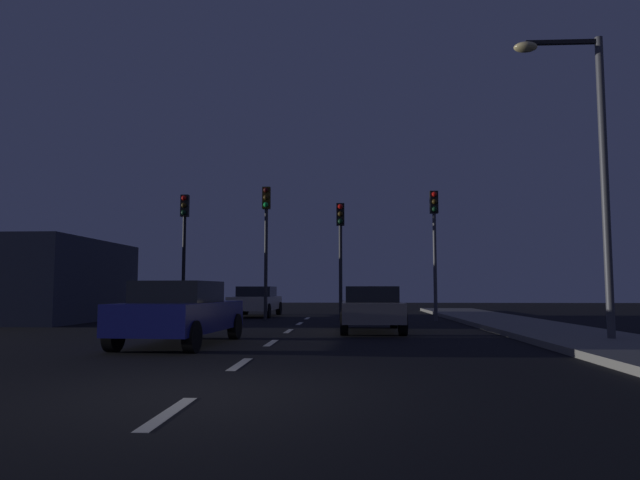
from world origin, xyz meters
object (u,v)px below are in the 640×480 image
at_px(car_oncoming_far, 256,301).
at_px(street_lamp_right, 589,156).
at_px(traffic_signal_center_right, 340,238).
at_px(car_stopped_ahead, 371,308).
at_px(traffic_signal_far_left, 184,232).
at_px(traffic_signal_far_right, 434,230).
at_px(car_adjacent_lane, 181,312).
at_px(traffic_signal_center_left, 266,227).

xyz_separation_m(car_oncoming_far, street_lamp_right, (10.01, -13.16, 3.65)).
height_order(traffic_signal_center_right, car_stopped_ahead, traffic_signal_center_right).
bearing_deg(traffic_signal_far_left, traffic_signal_center_right, -0.01).
relative_size(traffic_signal_far_left, traffic_signal_far_right, 0.99).
height_order(traffic_signal_far_left, street_lamp_right, street_lamp_right).
xyz_separation_m(traffic_signal_far_left, traffic_signal_center_right, (6.39, -0.00, -0.26)).
bearing_deg(street_lamp_right, car_adjacent_lane, -176.44).
distance_m(traffic_signal_center_left, traffic_signal_far_right, 6.77).
bearing_deg(traffic_signal_center_left, traffic_signal_far_right, -0.00).
bearing_deg(traffic_signal_center_left, street_lamp_right, -46.20).
bearing_deg(traffic_signal_center_right, traffic_signal_far_left, 179.99).
xyz_separation_m(traffic_signal_far_left, car_oncoming_far, (2.36, 3.77, -2.86)).
bearing_deg(traffic_signal_far_left, traffic_signal_center_left, 0.01).
bearing_deg(car_stopped_ahead, traffic_signal_far_left, 142.70).
distance_m(traffic_signal_far_left, traffic_signal_center_right, 6.39).
relative_size(traffic_signal_far_right, street_lamp_right, 0.72).
distance_m(traffic_signal_far_right, car_stopped_ahead, 6.91).
relative_size(car_adjacent_lane, street_lamp_right, 0.60).
bearing_deg(traffic_signal_center_right, car_adjacent_lane, -109.21).
bearing_deg(traffic_signal_center_right, traffic_signal_far_right, 0.01).
distance_m(car_stopped_ahead, car_adjacent_lane, 6.24).
relative_size(traffic_signal_far_left, car_oncoming_far, 1.18).
relative_size(traffic_signal_far_right, car_stopped_ahead, 1.25).
distance_m(traffic_signal_far_left, street_lamp_right, 15.55).
relative_size(traffic_signal_far_right, car_oncoming_far, 1.19).
bearing_deg(car_oncoming_far, traffic_signal_far_left, -122.08).
bearing_deg(car_oncoming_far, street_lamp_right, -52.73).
height_order(traffic_signal_center_left, street_lamp_right, street_lamp_right).
xyz_separation_m(traffic_signal_center_left, car_adjacent_lane, (-0.46, -9.98, -3.02)).
bearing_deg(car_oncoming_far, traffic_signal_center_left, -75.03).
bearing_deg(street_lamp_right, car_oncoming_far, 127.27).
xyz_separation_m(car_adjacent_lane, car_oncoming_far, (-0.55, 13.75, -0.02)).
relative_size(traffic_signal_far_left, car_adjacent_lane, 1.17).
xyz_separation_m(traffic_signal_center_left, car_oncoming_far, (-1.01, 3.77, -3.04)).
distance_m(traffic_signal_far_right, car_adjacent_lane, 12.65).
xyz_separation_m(traffic_signal_far_right, car_oncoming_far, (-7.78, 3.77, -2.90)).
xyz_separation_m(traffic_signal_center_right, car_oncoming_far, (-4.03, 3.77, -2.60)).
height_order(traffic_signal_far_left, car_oncoming_far, traffic_signal_far_left).
bearing_deg(traffic_signal_far_right, traffic_signal_center_left, 180.00).
bearing_deg(car_stopped_ahead, car_oncoming_far, 118.12).
distance_m(car_stopped_ahead, street_lamp_right, 7.25).
xyz_separation_m(car_stopped_ahead, street_lamp_right, (4.99, -3.76, 3.67)).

